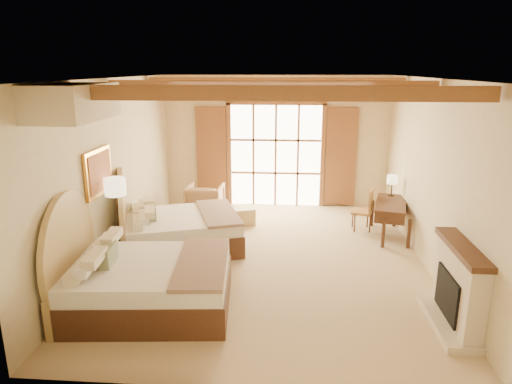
# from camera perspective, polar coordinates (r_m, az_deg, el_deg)

# --- Properties ---
(floor) EXTENTS (7.00, 7.00, 0.00)m
(floor) POSITION_cam_1_polar(r_m,az_deg,el_deg) (8.39, 1.57, -8.40)
(floor) COLOR #CCAE88
(floor) RESTS_ON ground
(wall_back) EXTENTS (5.50, 0.00, 5.50)m
(wall_back) POSITION_cam_1_polar(r_m,az_deg,el_deg) (11.32, 2.50, 6.28)
(wall_back) COLOR beige
(wall_back) RESTS_ON ground
(wall_left) EXTENTS (0.00, 7.00, 7.00)m
(wall_left) POSITION_cam_1_polar(r_m,az_deg,el_deg) (8.46, -17.30, 2.52)
(wall_left) COLOR beige
(wall_left) RESTS_ON ground
(wall_right) EXTENTS (0.00, 7.00, 7.00)m
(wall_right) POSITION_cam_1_polar(r_m,az_deg,el_deg) (8.23, 21.15, 1.83)
(wall_right) COLOR beige
(wall_right) RESTS_ON ground
(ceiling) EXTENTS (7.00, 7.00, 0.00)m
(ceiling) POSITION_cam_1_polar(r_m,az_deg,el_deg) (7.68, 1.75, 14.01)
(ceiling) COLOR #A96B36
(ceiling) RESTS_ON ground
(ceiling_beams) EXTENTS (5.39, 4.60, 0.18)m
(ceiling_beams) POSITION_cam_1_polar(r_m,az_deg,el_deg) (7.69, 1.74, 13.12)
(ceiling_beams) COLOR brown
(ceiling_beams) RESTS_ON ceiling
(french_doors) EXTENTS (3.95, 0.08, 2.60)m
(french_doors) POSITION_cam_1_polar(r_m,az_deg,el_deg) (11.32, 2.47, 4.49)
(french_doors) COLOR white
(french_doors) RESTS_ON ground
(fireplace) EXTENTS (0.46, 1.40, 1.16)m
(fireplace) POSITION_cam_1_polar(r_m,az_deg,el_deg) (6.74, 23.79, -11.22)
(fireplace) COLOR beige
(fireplace) RESTS_ON ground
(painting) EXTENTS (0.06, 0.95, 0.75)m
(painting) POSITION_cam_1_polar(r_m,az_deg,el_deg) (7.74, -19.06, 2.36)
(painting) COLOR gold
(painting) RESTS_ON wall_left
(canopy_valance) EXTENTS (0.70, 1.40, 0.45)m
(canopy_valance) POSITION_cam_1_polar(r_m,az_deg,el_deg) (6.32, -21.88, 10.40)
(canopy_valance) COLOR beige
(canopy_valance) RESTS_ON ceiling
(bed_near) EXTENTS (2.44, 1.93, 1.52)m
(bed_near) POSITION_cam_1_polar(r_m,az_deg,el_deg) (6.86, -14.71, -10.37)
(bed_near) COLOR #4B2D1C
(bed_near) RESTS_ON floor
(bed_far) EXTENTS (2.67, 2.25, 1.43)m
(bed_far) POSITION_cam_1_polar(r_m,az_deg,el_deg) (8.87, -10.45, -4.31)
(bed_far) COLOR #4B2D1C
(bed_far) RESTS_ON floor
(nightstand) EXTENTS (0.52, 0.52, 0.53)m
(nightstand) POSITION_cam_1_polar(r_m,az_deg,el_deg) (8.35, -15.54, -7.13)
(nightstand) COLOR #4B2D1C
(nightstand) RESTS_ON floor
(floor_lamp) EXTENTS (0.34, 0.34, 1.63)m
(floor_lamp) POSITION_cam_1_polar(r_m,az_deg,el_deg) (7.85, -17.15, -0.07)
(floor_lamp) COLOR #312115
(floor_lamp) RESTS_ON floor
(armchair) EXTENTS (0.83, 0.85, 0.75)m
(armchair) POSITION_cam_1_polar(r_m,az_deg,el_deg) (10.70, -6.37, -1.04)
(armchair) COLOR #A87B50
(armchair) RESTS_ON floor
(ottoman) EXTENTS (0.66, 0.66, 0.38)m
(ottoman) POSITION_cam_1_polar(r_m,az_deg,el_deg) (10.18, -1.82, -2.93)
(ottoman) COLOR tan
(ottoman) RESTS_ON floor
(desk) EXTENTS (0.88, 1.45, 0.73)m
(desk) POSITION_cam_1_polar(r_m,az_deg,el_deg) (9.74, 16.37, -3.15)
(desk) COLOR #4B2D1C
(desk) RESTS_ON floor
(desk_chair) EXTENTS (0.51, 0.50, 0.91)m
(desk_chair) POSITION_cam_1_polar(r_m,az_deg,el_deg) (10.02, 13.17, -3.08)
(desk_chair) COLOR #A56640
(desk_chair) RESTS_ON floor
(desk_lamp) EXTENTS (0.22, 0.22, 0.44)m
(desk_lamp) POSITION_cam_1_polar(r_m,az_deg,el_deg) (10.07, 16.67, 1.41)
(desk_lamp) COLOR #312115
(desk_lamp) RESTS_ON desk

